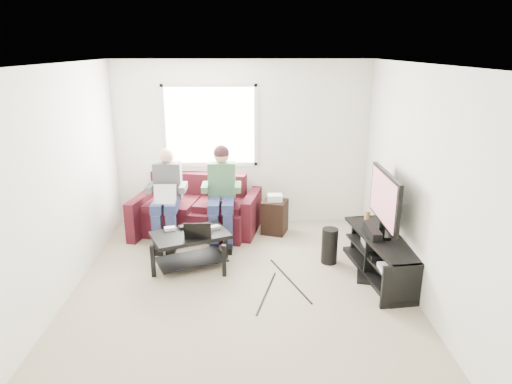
% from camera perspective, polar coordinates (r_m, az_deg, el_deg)
% --- Properties ---
extents(floor, '(4.50, 4.50, 0.00)m').
position_cam_1_polar(floor, '(5.59, -1.86, -12.01)').
color(floor, '#B4A68C').
rests_on(floor, ground).
extents(ceiling, '(4.50, 4.50, 0.00)m').
position_cam_1_polar(ceiling, '(4.86, -2.18, 15.70)').
color(ceiling, white).
rests_on(ceiling, wall_back).
extents(wall_back, '(4.50, 0.00, 4.50)m').
position_cam_1_polar(wall_back, '(7.26, -1.74, 6.00)').
color(wall_back, white).
rests_on(wall_back, floor).
extents(wall_front, '(4.50, 0.00, 4.50)m').
position_cam_1_polar(wall_front, '(2.99, -2.67, -11.69)').
color(wall_front, white).
rests_on(wall_front, floor).
extents(wall_left, '(0.00, 4.50, 4.50)m').
position_cam_1_polar(wall_left, '(5.49, -23.39, 0.68)').
color(wall_left, white).
rests_on(wall_left, floor).
extents(wall_right, '(0.00, 4.50, 4.50)m').
position_cam_1_polar(wall_right, '(5.42, 19.65, 0.92)').
color(wall_right, white).
rests_on(wall_right, floor).
extents(window, '(1.48, 0.04, 1.28)m').
position_cam_1_polar(window, '(7.21, -5.78, 8.27)').
color(window, white).
rests_on(window, wall_back).
extents(sofa, '(2.02, 1.18, 0.87)m').
position_cam_1_polar(sofa, '(7.15, -7.32, -2.48)').
color(sofa, '#4C131A').
rests_on(sofa, floor).
extents(person_left, '(0.40, 0.71, 1.36)m').
position_cam_1_polar(person_left, '(6.77, -11.11, -0.03)').
color(person_left, navy).
rests_on(person_left, sofa).
extents(person_right, '(0.40, 0.71, 1.40)m').
position_cam_1_polar(person_right, '(6.67, -4.34, 0.55)').
color(person_right, navy).
rests_on(person_right, sofa).
extents(laptop_silver, '(0.38, 0.33, 0.24)m').
position_cam_1_polar(laptop_silver, '(6.58, -11.40, -0.72)').
color(laptop_silver, silver).
rests_on(laptop_silver, person_left).
extents(coffee_table, '(1.10, 0.92, 0.47)m').
position_cam_1_polar(coffee_table, '(6.01, -8.18, -6.24)').
color(coffee_table, black).
rests_on(coffee_table, floor).
extents(laptop_black, '(0.41, 0.35, 0.24)m').
position_cam_1_polar(laptop_black, '(5.82, -7.20, -4.37)').
color(laptop_black, black).
rests_on(laptop_black, coffee_table).
extents(controller_a, '(0.16, 0.13, 0.04)m').
position_cam_1_polar(controller_a, '(6.10, -10.72, -4.52)').
color(controller_a, silver).
rests_on(controller_a, coffee_table).
extents(controller_b, '(0.17, 0.15, 0.04)m').
position_cam_1_polar(controller_b, '(6.13, -8.97, -4.32)').
color(controller_b, black).
rests_on(controller_b, coffee_table).
extents(controller_c, '(0.17, 0.15, 0.04)m').
position_cam_1_polar(controller_c, '(6.06, -5.25, -4.43)').
color(controller_c, gray).
rests_on(controller_c, coffee_table).
extents(tv_stand, '(0.67, 1.61, 0.51)m').
position_cam_1_polar(tv_stand, '(6.01, 15.47, -8.00)').
color(tv_stand, black).
rests_on(tv_stand, floor).
extents(tv, '(0.12, 1.10, 0.81)m').
position_cam_1_polar(tv, '(5.82, 15.77, -0.95)').
color(tv, black).
rests_on(tv, tv_stand).
extents(soundbar, '(0.12, 0.50, 0.10)m').
position_cam_1_polar(soundbar, '(5.93, 14.35, -4.72)').
color(soundbar, black).
rests_on(soundbar, tv_stand).
extents(drink_cup, '(0.08, 0.08, 0.12)m').
position_cam_1_polar(drink_cup, '(6.42, 13.76, -2.83)').
color(drink_cup, '#B3834D').
rests_on(drink_cup, tv_stand).
extents(console_white, '(0.30, 0.22, 0.06)m').
position_cam_1_polar(console_white, '(5.63, 16.65, -9.08)').
color(console_white, silver).
rests_on(console_white, tv_stand).
extents(console_grey, '(0.34, 0.26, 0.08)m').
position_cam_1_polar(console_grey, '(6.23, 14.78, -6.14)').
color(console_grey, gray).
rests_on(console_grey, tv_stand).
extents(console_black, '(0.38, 0.30, 0.07)m').
position_cam_1_polar(console_black, '(5.93, 15.66, -7.53)').
color(console_black, black).
rests_on(console_black, tv_stand).
extents(subwoofer, '(0.21, 0.21, 0.48)m').
position_cam_1_polar(subwoofer, '(6.19, 9.18, -6.66)').
color(subwoofer, black).
rests_on(subwoofer, floor).
extents(keyboard_floor, '(0.27, 0.51, 0.03)m').
position_cam_1_polar(keyboard_floor, '(6.03, 13.29, -9.99)').
color(keyboard_floor, black).
rests_on(keyboard_floor, floor).
extents(end_table, '(0.35, 0.35, 0.62)m').
position_cam_1_polar(end_table, '(7.06, 2.35, -2.97)').
color(end_table, black).
rests_on(end_table, floor).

